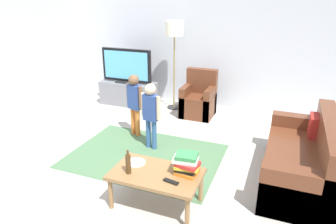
{
  "coord_description": "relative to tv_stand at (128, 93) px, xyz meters",
  "views": [
    {
      "loc": [
        1.56,
        -3.33,
        2.28
      ],
      "look_at": [
        0.0,
        0.6,
        0.65
      ],
      "focal_mm": 33.16,
      "sensor_mm": 36.0,
      "label": 1
    }
  ],
  "objects": [
    {
      "name": "tv_remote",
      "position": [
        2.16,
        -3.04,
        0.19
      ],
      "size": [
        0.18,
        0.08,
        0.02
      ],
      "primitive_type": "cube",
      "rotation": [
        0.0,
        0.0,
        -0.2
      ],
      "color": "black",
      "rests_on": "coffee_table"
    },
    {
      "name": "wall_back",
      "position": [
        1.6,
        0.7,
        1.11
      ],
      "size": [
        6.0,
        0.12,
        2.7
      ],
      "primitive_type": "cube",
      "color": "silver",
      "rests_on": "ground"
    },
    {
      "name": "armchair",
      "position": [
        1.59,
        -0.04,
        0.05
      ],
      "size": [
        0.6,
        0.6,
        0.9
      ],
      "color": "brown",
      "rests_on": "ground"
    },
    {
      "name": "area_rug",
      "position": [
        1.33,
        -1.95,
        -0.24
      ],
      "size": [
        2.2,
        1.6,
        0.01
      ],
      "primitive_type": "cube",
      "color": "#4C724C",
      "rests_on": "ground"
    },
    {
      "name": "plate",
      "position": [
        1.64,
        -2.82,
        0.18
      ],
      "size": [
        0.22,
        0.22,
        0.02
      ],
      "color": "white",
      "rests_on": "coffee_table"
    },
    {
      "name": "coffee_table",
      "position": [
        1.94,
        -2.92,
        0.13
      ],
      "size": [
        1.0,
        0.6,
        0.42
      ],
      "color": "olive",
      "rests_on": "ground"
    },
    {
      "name": "book_stack",
      "position": [
        2.26,
        -2.82,
        0.29
      ],
      "size": [
        0.3,
        0.25,
        0.23
      ],
      "color": "orange",
      "rests_on": "coffee_table"
    },
    {
      "name": "ground",
      "position": [
        1.6,
        -2.3,
        -0.24
      ],
      "size": [
        7.8,
        7.8,
        0.0
      ],
      "primitive_type": "plane",
      "color": "#B2ADA3"
    },
    {
      "name": "child_center",
      "position": [
        1.31,
        -1.68,
        0.38
      ],
      "size": [
        0.34,
        0.17,
        1.04
      ],
      "color": "#33598C",
      "rests_on": "ground"
    },
    {
      "name": "couch",
      "position": [
        3.51,
        -1.8,
        0.05
      ],
      "size": [
        0.8,
        1.8,
        0.86
      ],
      "color": "brown",
      "rests_on": "ground"
    },
    {
      "name": "tv",
      "position": [
        -0.0,
        -0.02,
        0.6
      ],
      "size": [
        1.1,
        0.28,
        0.71
      ],
      "color": "black",
      "rests_on": "tv_stand"
    },
    {
      "name": "bottle",
      "position": [
        1.66,
        -3.04,
        0.29
      ],
      "size": [
        0.06,
        0.06,
        0.28
      ],
      "color": "#4C3319",
      "rests_on": "coffee_table"
    },
    {
      "name": "floor_lamp",
      "position": [
        1.0,
        0.15,
        1.3
      ],
      "size": [
        0.36,
        0.36,
        1.78
      ],
      "color": "#262626",
      "rests_on": "ground"
    },
    {
      "name": "tv_stand",
      "position": [
        0.0,
        0.0,
        0.0
      ],
      "size": [
        1.2,
        0.44,
        0.5
      ],
      "color": "slate",
      "rests_on": "ground"
    },
    {
      "name": "child_near_tv",
      "position": [
        0.86,
        -1.33,
        0.39
      ],
      "size": [
        0.34,
        0.19,
        1.05
      ],
      "color": "orange",
      "rests_on": "ground"
    }
  ]
}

